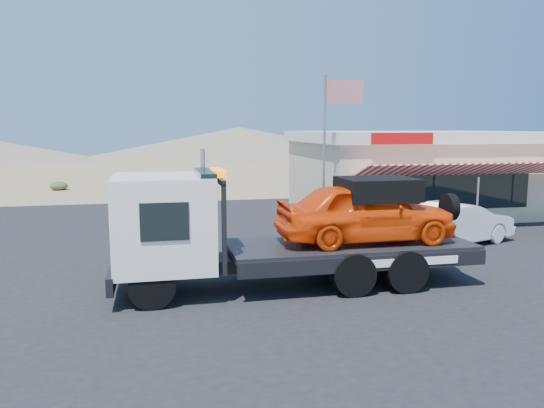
# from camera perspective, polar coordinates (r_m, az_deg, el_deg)

# --- Properties ---
(ground) EXTENTS (120.00, 120.00, 0.00)m
(ground) POSITION_cam_1_polar(r_m,az_deg,el_deg) (15.30, -6.22, -7.34)
(ground) COLOR olive
(ground) RESTS_ON ground
(asphalt_lot) EXTENTS (32.00, 24.00, 0.02)m
(asphalt_lot) POSITION_cam_1_polar(r_m,az_deg,el_deg) (18.47, -1.06, -4.55)
(asphalt_lot) COLOR black
(asphalt_lot) RESTS_ON ground
(tow_truck) EXTENTS (9.16, 2.72, 3.06)m
(tow_truck) POSITION_cam_1_polar(r_m,az_deg,el_deg) (13.57, 1.64, -2.16)
(tow_truck) COLOR black
(tow_truck) RESTS_ON asphalt_lot
(white_sedan) EXTENTS (4.80, 3.02, 1.49)m
(white_sedan) POSITION_cam_1_polar(r_m,az_deg,el_deg) (19.69, 19.26, -1.98)
(white_sedan) COLOR silver
(white_sedan) RESTS_ON asphalt_lot
(jerky_store) EXTENTS (10.40, 9.97, 3.90)m
(jerky_store) POSITION_cam_1_polar(r_m,az_deg,el_deg) (26.62, 14.53, 3.42)
(jerky_store) COLOR beige
(jerky_store) RESTS_ON asphalt_lot
(flagpole) EXTENTS (1.55, 0.10, 6.00)m
(flagpole) POSITION_cam_1_polar(r_m,az_deg,el_deg) (20.24, 6.29, 7.24)
(flagpole) COLOR #99999E
(flagpole) RESTS_ON asphalt_lot
(distant_hills) EXTENTS (126.00, 48.00, 4.20)m
(distant_hills) POSITION_cam_1_polar(r_m,az_deg,el_deg) (70.32, -19.30, 5.94)
(distant_hills) COLOR #726B59
(distant_hills) RESTS_ON ground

